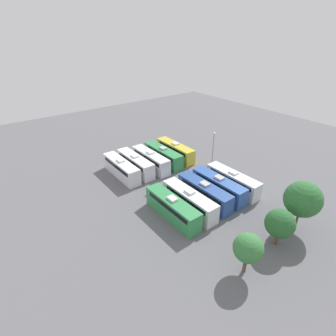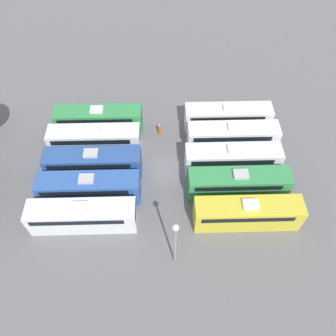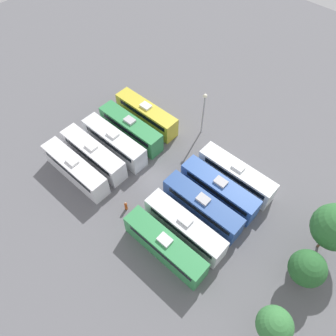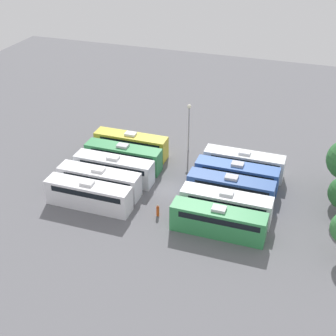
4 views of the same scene
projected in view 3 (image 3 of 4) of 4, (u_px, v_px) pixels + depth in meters
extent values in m
plane|color=slate|center=(155.00, 179.00, 45.97)|extent=(120.09, 120.09, 0.00)
cube|color=gold|center=(146.00, 115.00, 51.20)|extent=(2.54, 11.08, 3.37)
cube|color=black|center=(147.00, 111.00, 50.31)|extent=(2.58, 9.42, 0.74)
cube|color=black|center=(122.00, 94.00, 52.63)|extent=(2.23, 0.08, 1.18)
cube|color=white|center=(146.00, 106.00, 49.70)|extent=(1.20, 1.60, 0.35)
cube|color=#338C4C|center=(131.00, 129.00, 49.39)|extent=(2.54, 11.08, 3.37)
cube|color=black|center=(132.00, 125.00, 48.50)|extent=(2.58, 9.42, 0.74)
cube|color=black|center=(106.00, 107.00, 50.83)|extent=(2.23, 0.08, 1.18)
cube|color=#B2B2B7|center=(130.00, 120.00, 47.89)|extent=(1.20, 1.60, 0.35)
cube|color=silver|center=(114.00, 142.00, 47.81)|extent=(2.54, 11.08, 3.37)
cube|color=black|center=(115.00, 139.00, 46.92)|extent=(2.58, 9.42, 0.74)
cube|color=black|center=(89.00, 120.00, 49.24)|extent=(2.23, 0.08, 1.18)
cube|color=white|center=(113.00, 134.00, 46.31)|extent=(1.20, 1.60, 0.35)
cube|color=white|center=(94.00, 155.00, 46.46)|extent=(2.54, 11.08, 3.37)
cube|color=black|center=(94.00, 151.00, 45.58)|extent=(2.58, 9.42, 0.74)
cube|color=black|center=(68.00, 131.00, 47.90)|extent=(2.23, 0.08, 1.18)
cube|color=white|center=(91.00, 146.00, 44.96)|extent=(1.20, 1.60, 0.35)
cube|color=silver|center=(75.00, 169.00, 44.93)|extent=(2.54, 11.08, 3.37)
cube|color=black|center=(75.00, 166.00, 44.04)|extent=(2.58, 9.42, 0.74)
cube|color=black|center=(49.00, 144.00, 46.36)|extent=(2.23, 0.08, 1.18)
cube|color=white|center=(72.00, 161.00, 43.43)|extent=(1.20, 1.60, 0.35)
cube|color=silver|center=(236.00, 175.00, 44.35)|extent=(2.54, 11.08, 3.37)
cube|color=black|center=(239.00, 172.00, 43.47)|extent=(2.58, 9.42, 0.74)
cube|color=black|center=(205.00, 150.00, 45.79)|extent=(2.23, 0.08, 1.18)
cube|color=white|center=(238.00, 167.00, 42.85)|extent=(1.20, 1.60, 0.35)
cube|color=#2D56A8|center=(219.00, 190.00, 42.95)|extent=(2.54, 11.08, 3.37)
cube|color=black|center=(222.00, 187.00, 42.06)|extent=(2.58, 9.42, 0.74)
cube|color=black|center=(187.00, 163.00, 44.39)|extent=(2.23, 0.08, 1.18)
cube|color=#B2B2B7|center=(221.00, 182.00, 41.45)|extent=(1.20, 1.60, 0.35)
cube|color=#284C93|center=(202.00, 207.00, 41.44)|extent=(2.54, 11.08, 3.37)
cube|color=black|center=(204.00, 204.00, 40.56)|extent=(2.58, 9.42, 0.74)
cube|color=black|center=(170.00, 178.00, 42.88)|extent=(2.23, 0.08, 1.18)
cube|color=#B2B2B7|center=(203.00, 199.00, 39.94)|extent=(1.20, 1.60, 0.35)
cube|color=silver|center=(185.00, 227.00, 39.76)|extent=(2.54, 11.08, 3.37)
cube|color=black|center=(187.00, 225.00, 38.87)|extent=(2.58, 9.42, 0.74)
cube|color=black|center=(152.00, 197.00, 41.19)|extent=(2.23, 0.08, 1.18)
cube|color=silver|center=(185.00, 220.00, 38.26)|extent=(1.20, 1.60, 0.35)
cube|color=#338C4C|center=(165.00, 246.00, 38.30)|extent=(2.54, 11.08, 3.37)
cube|color=black|center=(167.00, 245.00, 37.41)|extent=(2.58, 9.42, 0.74)
cube|color=black|center=(131.00, 214.00, 39.73)|extent=(2.23, 0.08, 1.18)
cube|color=silver|center=(165.00, 240.00, 36.80)|extent=(1.20, 1.60, 0.35)
cylinder|color=#CC4C19|center=(126.00, 206.00, 42.63)|extent=(0.36, 0.36, 1.38)
sphere|color=tan|center=(125.00, 203.00, 41.98)|extent=(0.24, 0.24, 0.24)
cylinder|color=gray|center=(203.00, 115.00, 48.46)|extent=(0.20, 0.20, 7.13)
sphere|color=#EAE5C6|center=(205.00, 96.00, 45.45)|extent=(0.60, 0.60, 0.60)
cylinder|color=brown|center=(323.00, 241.00, 38.67)|extent=(0.32, 0.32, 3.49)
sphere|color=#2D6B33|center=(335.00, 227.00, 35.78)|extent=(5.28, 5.28, 5.28)
cylinder|color=brown|center=(300.00, 276.00, 36.79)|extent=(0.47, 0.47, 2.28)
sphere|color=#28602D|center=(307.00, 268.00, 34.74)|extent=(4.02, 4.02, 4.02)
cylinder|color=brown|center=(268.00, 330.00, 33.36)|extent=(0.45, 0.45, 2.61)
sphere|color=#387A3D|center=(275.00, 325.00, 31.29)|extent=(3.62, 3.62, 3.62)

